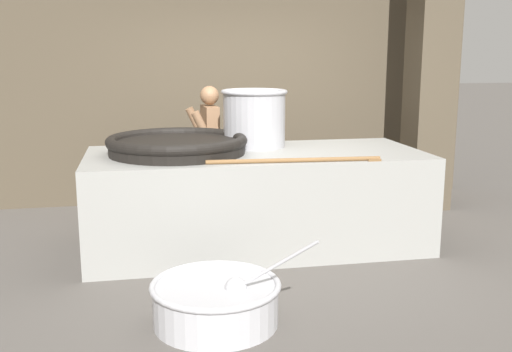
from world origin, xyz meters
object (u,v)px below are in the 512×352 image
(cook, at_px, (210,148))
(stock_pot, at_px, (254,117))
(prep_bowl_vegetables, at_px, (216,300))
(giant_wok_near, at_px, (177,144))

(cook, bearing_deg, stock_pot, 114.01)
(stock_pot, height_order, prep_bowl_vegetables, stock_pot)
(giant_wok_near, height_order, cook, cook)
(stock_pot, relative_size, cook, 0.44)
(giant_wok_near, relative_size, cook, 0.88)
(giant_wok_near, distance_m, prep_bowl_vegetables, 1.98)
(prep_bowl_vegetables, bearing_deg, giant_wok_near, 94.68)
(giant_wok_near, height_order, prep_bowl_vegetables, giant_wok_near)
(giant_wok_near, bearing_deg, prep_bowl_vegetables, -85.32)
(giant_wok_near, xyz_separation_m, cook, (0.44, 1.06, -0.21))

